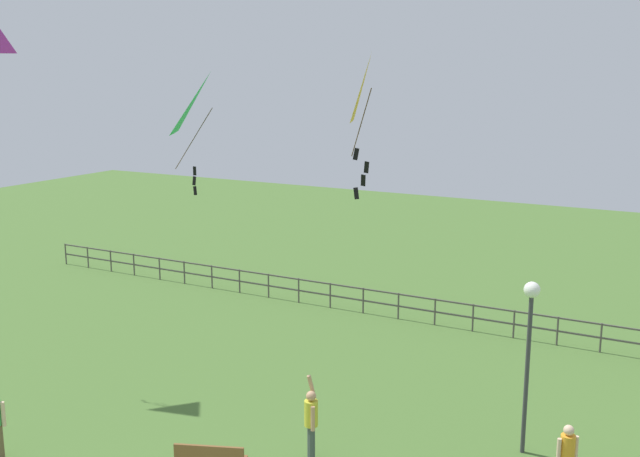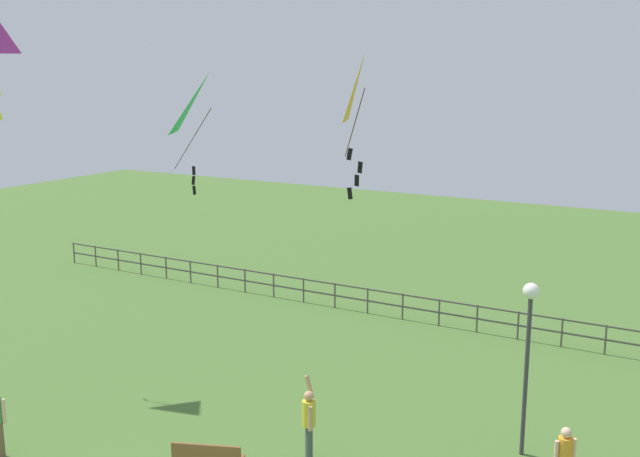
{
  "view_description": "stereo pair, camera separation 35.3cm",
  "coord_description": "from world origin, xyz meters",
  "px_view_note": "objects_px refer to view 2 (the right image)",
  "views": [
    {
      "loc": [
        7.62,
        -9.32,
        8.5
      ],
      "look_at": [
        -0.81,
        6.32,
        4.78
      ],
      "focal_mm": 41.84,
      "sensor_mm": 36.0,
      "label": 1
    },
    {
      "loc": [
        7.93,
        -9.15,
        8.5
      ],
      "look_at": [
        -0.81,
        6.32,
        4.78
      ],
      "focal_mm": 41.84,
      "sensor_mm": 36.0,
      "label": 2
    }
  ],
  "objects_px": {
    "person_6": "(309,420)",
    "lamppost": "(529,330)",
    "kite_0": "(364,93)",
    "kite_7": "(211,110)"
  },
  "relations": [
    {
      "from": "lamppost",
      "to": "kite_7",
      "type": "distance_m",
      "value": 8.47
    },
    {
      "from": "lamppost",
      "to": "person_6",
      "type": "bearing_deg",
      "value": -147.46
    },
    {
      "from": "person_6",
      "to": "kite_0",
      "type": "relative_size",
      "value": 0.81
    },
    {
      "from": "person_6",
      "to": "lamppost",
      "type": "bearing_deg",
      "value": 32.54
    },
    {
      "from": "kite_7",
      "to": "person_6",
      "type": "bearing_deg",
      "value": 1.72
    },
    {
      "from": "lamppost",
      "to": "kite_0",
      "type": "distance_m",
      "value": 7.23
    },
    {
      "from": "kite_0",
      "to": "person_6",
      "type": "bearing_deg",
      "value": 137.54
    },
    {
      "from": "lamppost",
      "to": "kite_0",
      "type": "bearing_deg",
      "value": -110.8
    },
    {
      "from": "person_6",
      "to": "kite_0",
      "type": "xyz_separation_m",
      "value": [
        2.29,
        -2.1,
        7.21
      ]
    },
    {
      "from": "lamppost",
      "to": "kite_0",
      "type": "xyz_separation_m",
      "value": [
        -1.78,
        -4.7,
        5.21
      ]
    }
  ]
}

